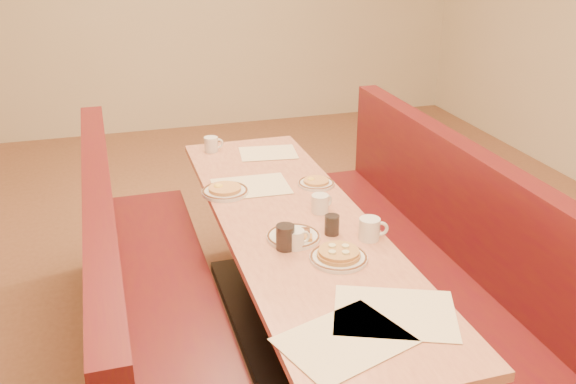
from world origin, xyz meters
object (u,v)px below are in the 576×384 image
object	(u,v)px
booth_left	(148,315)
soda_tumbler_near	(285,237)
coffee_mug_a	(370,229)
coffee_mug_b	(296,239)
soda_tumbler_mid	(332,225)
eggs_plate	(293,236)
booth_right	(427,270)
coffee_mug_d	(212,144)
pancake_plate	(339,256)
diner_table	(296,289)
coffee_mug_c	(321,203)

from	to	relation	value
booth_left	soda_tumbler_near	xyz separation A→B (m)	(0.61, -0.24, 0.45)
coffee_mug_a	booth_left	bearing A→B (deg)	-179.96
coffee_mug_b	soda_tumbler_mid	size ratio (longest dim) A/B	1.21
eggs_plate	soda_tumbler_mid	size ratio (longest dim) A/B	2.61
booth_right	booth_left	bearing A→B (deg)	180.00
coffee_mug_d	pancake_plate	bearing A→B (deg)	-82.71
coffee_mug_d	soda_tumbler_near	size ratio (longest dim) A/B	1.06
eggs_plate	soda_tumbler_mid	world-z (taller)	soda_tumbler_mid
booth_right	pancake_plate	xyz separation A→B (m)	(-0.67, -0.40, 0.41)
diner_table	soda_tumbler_near	world-z (taller)	soda_tumbler_near
diner_table	soda_tumbler_mid	distance (m)	0.47
pancake_plate	soda_tumbler_near	xyz separation A→B (m)	(-0.19, 0.16, 0.04)
diner_table	coffee_mug_b	world-z (taller)	coffee_mug_b
booth_right	coffee_mug_a	distance (m)	0.69
booth_right	coffee_mug_d	world-z (taller)	booth_right
eggs_plate	coffee_mug_a	xyz separation A→B (m)	(0.33, -0.10, 0.04)
booth_right	coffee_mug_b	bearing A→B (deg)	-163.15
coffee_mug_c	soda_tumbler_near	distance (m)	0.42
coffee_mug_b	soda_tumbler_near	xyz separation A→B (m)	(-0.05, 0.00, 0.01)
coffee_mug_c	booth_right	bearing A→B (deg)	-29.24
eggs_plate	coffee_mug_c	distance (m)	0.32
eggs_plate	pancake_plate	bearing A→B (deg)	-61.37
booth_right	soda_tumbler_near	world-z (taller)	booth_right
diner_table	soda_tumbler_mid	bearing A→B (deg)	-54.45
diner_table	coffee_mug_a	world-z (taller)	coffee_mug_a
soda_tumbler_near	coffee_mug_c	bearing A→B (deg)	48.92
coffee_mug_b	soda_tumbler_mid	bearing A→B (deg)	12.41
pancake_plate	coffee_mug_b	bearing A→B (deg)	132.54
coffee_mug_c	soda_tumbler_mid	bearing A→B (deg)	-119.06
booth_left	soda_tumbler_near	bearing A→B (deg)	-21.75
booth_left	coffee_mug_d	xyz separation A→B (m)	(0.53, 1.10, 0.44)
pancake_plate	coffee_mug_b	world-z (taller)	coffee_mug_b
coffee_mug_b	soda_tumbler_near	size ratio (longest dim) A/B	0.99
booth_right	soda_tumbler_near	xyz separation A→B (m)	(-0.86, -0.24, 0.45)
coffee_mug_a	soda_tumbler_mid	xyz separation A→B (m)	(-0.15, 0.10, -0.01)
coffee_mug_b	booth_right	bearing A→B (deg)	7.69
booth_left	pancake_plate	bearing A→B (deg)	-26.71
booth_right	eggs_plate	bearing A→B (deg)	-168.57
diner_table	coffee_mug_c	xyz separation A→B (m)	(0.15, 0.07, 0.42)
coffee_mug_d	soda_tumbler_mid	xyz separation A→B (m)	(0.32, -1.27, -0.00)
booth_left	coffee_mug_c	xyz separation A→B (m)	(0.88, 0.07, 0.44)
diner_table	coffee_mug_b	bearing A→B (deg)	-107.69
booth_left	booth_right	distance (m)	1.46
coffee_mug_c	coffee_mug_d	size ratio (longest dim) A/B	0.97
soda_tumbler_near	eggs_plate	bearing A→B (deg)	53.68
pancake_plate	coffee_mug_d	world-z (taller)	coffee_mug_d
booth_left	coffee_mug_a	distance (m)	1.12
coffee_mug_a	soda_tumbler_near	xyz separation A→B (m)	(-0.39, 0.02, 0.00)
diner_table	pancake_plate	xyz separation A→B (m)	(0.06, -0.40, 0.39)
booth_left	coffee_mug_a	world-z (taller)	booth_left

